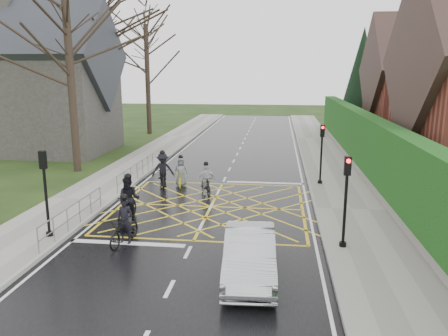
% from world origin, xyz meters
% --- Properties ---
extents(ground, '(120.00, 120.00, 0.00)m').
position_xyz_m(ground, '(0.00, 0.00, 0.00)').
color(ground, black).
rests_on(ground, ground).
extents(road, '(9.00, 80.00, 0.01)m').
position_xyz_m(road, '(0.00, 0.00, 0.01)').
color(road, black).
rests_on(road, ground).
extents(sidewalk_right, '(3.00, 80.00, 0.15)m').
position_xyz_m(sidewalk_right, '(6.00, 0.00, 0.07)').
color(sidewalk_right, gray).
rests_on(sidewalk_right, ground).
extents(sidewalk_left, '(3.00, 80.00, 0.15)m').
position_xyz_m(sidewalk_left, '(-6.00, 0.00, 0.07)').
color(sidewalk_left, gray).
rests_on(sidewalk_left, ground).
extents(stone_wall, '(0.50, 38.00, 0.70)m').
position_xyz_m(stone_wall, '(7.75, 6.00, 0.35)').
color(stone_wall, slate).
rests_on(stone_wall, ground).
extents(hedge, '(0.90, 38.00, 2.80)m').
position_xyz_m(hedge, '(7.75, 6.00, 2.10)').
color(hedge, '#103B11').
rests_on(hedge, stone_wall).
extents(house_far, '(9.80, 8.80, 10.30)m').
position_xyz_m(house_far, '(14.75, 18.00, 4.36)').
color(house_far, brown).
rests_on(house_far, ground).
extents(conifer, '(4.60, 4.60, 10.00)m').
position_xyz_m(conifer, '(10.75, 26.00, 4.99)').
color(conifer, black).
rests_on(conifer, ground).
extents(church, '(8.80, 7.80, 11.00)m').
position_xyz_m(church, '(-13.54, 12.00, 4.93)').
color(church, '#2D2B28').
rests_on(church, ground).
extents(tree_near, '(9.24, 9.24, 11.44)m').
position_xyz_m(tree_near, '(-9.00, 6.00, 7.91)').
color(tree_near, black).
rests_on(tree_near, ground).
extents(tree_mid, '(10.08, 10.08, 12.48)m').
position_xyz_m(tree_mid, '(-10.00, 14.00, 8.63)').
color(tree_mid, black).
rests_on(tree_mid, ground).
extents(tree_far, '(8.40, 8.40, 10.40)m').
position_xyz_m(tree_far, '(-9.30, 22.00, 7.19)').
color(tree_far, black).
rests_on(tree_far, ground).
extents(railing_south, '(0.05, 5.04, 1.03)m').
position_xyz_m(railing_south, '(-4.65, -3.50, 0.78)').
color(railing_south, slate).
rests_on(railing_south, ground).
extents(railing_north, '(0.05, 6.04, 1.03)m').
position_xyz_m(railing_north, '(-4.65, 4.00, 0.79)').
color(railing_north, slate).
rests_on(railing_north, ground).
extents(traffic_light_ne, '(0.24, 0.31, 3.21)m').
position_xyz_m(traffic_light_ne, '(5.10, 4.20, 1.66)').
color(traffic_light_ne, black).
rests_on(traffic_light_ne, ground).
extents(traffic_light_se, '(0.24, 0.31, 3.21)m').
position_xyz_m(traffic_light_se, '(5.10, -4.20, 1.66)').
color(traffic_light_se, black).
rests_on(traffic_light_se, ground).
extents(traffic_light_sw, '(0.24, 0.31, 3.21)m').
position_xyz_m(traffic_light_sw, '(-5.10, -4.50, 1.66)').
color(traffic_light_sw, black).
rests_on(traffic_light_sw, ground).
extents(cyclist_rear, '(0.96, 1.92, 1.78)m').
position_xyz_m(cyclist_rear, '(-2.31, -4.53, 0.58)').
color(cyclist_rear, black).
rests_on(cyclist_rear, ground).
extents(cyclist_back, '(0.90, 1.98, 1.97)m').
position_xyz_m(cyclist_back, '(-2.92, -2.31, 0.74)').
color(cyclist_back, black).
rests_on(cyclist_back, ground).
extents(cyclist_mid, '(1.30, 2.09, 1.91)m').
position_xyz_m(cyclist_mid, '(-2.98, 3.09, 0.70)').
color(cyclist_mid, black).
rests_on(cyclist_mid, ground).
extents(cyclist_front, '(1.08, 1.68, 1.64)m').
position_xyz_m(cyclist_front, '(-0.52, 1.85, 0.60)').
color(cyclist_front, black).
rests_on(cyclist_front, ground).
extents(cyclist_lead, '(0.89, 1.78, 1.65)m').
position_xyz_m(cyclist_lead, '(-2.07, 3.28, 0.57)').
color(cyclist_lead, gold).
rests_on(cyclist_lead, ground).
extents(car, '(1.69, 4.23, 1.37)m').
position_xyz_m(car, '(2.13, -6.45, 0.68)').
color(car, '#B2B5BA').
rests_on(car, ground).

